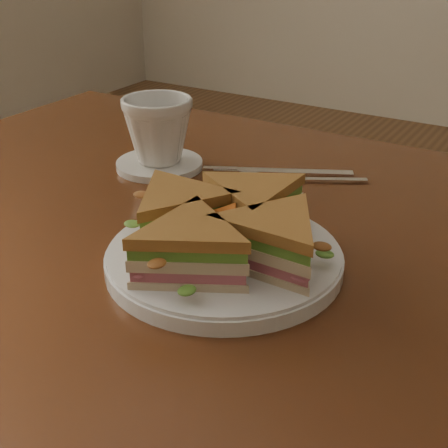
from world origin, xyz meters
name	(u,v)px	position (x,y,z in m)	size (l,w,h in m)	color
table	(243,303)	(0.00, 0.00, 0.65)	(1.20, 0.80, 0.75)	#371A0C
plate	(224,260)	(0.02, -0.08, 0.76)	(0.25, 0.25, 0.02)	silver
sandwich_wedges	(224,228)	(0.02, -0.08, 0.80)	(0.25, 0.25, 0.06)	beige
crisps_mound	(224,232)	(0.02, -0.08, 0.79)	(0.09, 0.09, 0.05)	#CD5E1A
spoon	(268,178)	(-0.05, 0.15, 0.75)	(0.17, 0.10, 0.01)	silver
knife	(273,172)	(-0.06, 0.18, 0.75)	(0.20, 0.11, 0.00)	silver
saucer	(160,164)	(-0.21, 0.12, 0.76)	(0.13, 0.13, 0.01)	silver
coffee_cup	(158,130)	(-0.21, 0.12, 0.81)	(0.10, 0.10, 0.09)	silver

